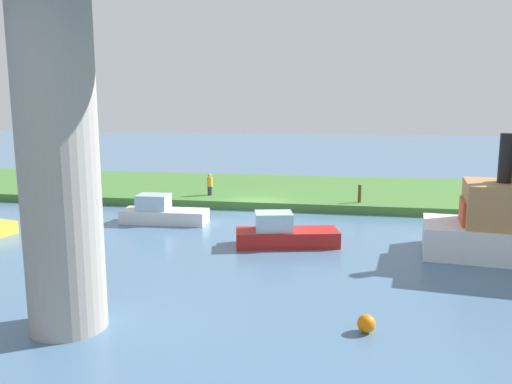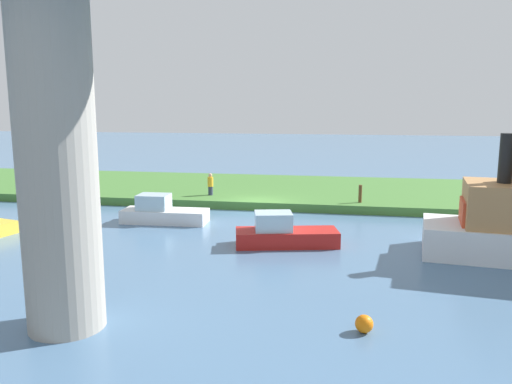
{
  "view_description": "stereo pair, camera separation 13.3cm",
  "coord_description": "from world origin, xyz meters",
  "px_view_note": "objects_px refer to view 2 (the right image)",
  "views": [
    {
      "loc": [
        -4.98,
        28.76,
        6.14
      ],
      "look_at": [
        -0.82,
        5.0,
        2.0
      ],
      "focal_mm": 35.65,
      "sensor_mm": 36.0,
      "label": 1
    },
    {
      "loc": [
        -5.11,
        28.74,
        6.14
      ],
      "look_at": [
        -0.82,
        5.0,
        2.0
      ],
      "focal_mm": 35.65,
      "sensor_mm": 36.0,
      "label": 2
    }
  ],
  "objects_px": {
    "bridge_pylon": "(57,162)",
    "marker_buoy": "(364,324)",
    "person_on_bank": "(210,184)",
    "motorboat_red": "(162,212)",
    "skiff_small": "(283,234)",
    "mooring_post": "(360,194)"
  },
  "relations": [
    {
      "from": "person_on_bank",
      "to": "mooring_post",
      "type": "height_order",
      "value": "person_on_bank"
    },
    {
      "from": "mooring_post",
      "to": "motorboat_red",
      "type": "height_order",
      "value": "mooring_post"
    },
    {
      "from": "person_on_bank",
      "to": "motorboat_red",
      "type": "distance_m",
      "value": 5.89
    },
    {
      "from": "bridge_pylon",
      "to": "mooring_post",
      "type": "relative_size",
      "value": 9.01
    },
    {
      "from": "motorboat_red",
      "to": "marker_buoy",
      "type": "height_order",
      "value": "motorboat_red"
    },
    {
      "from": "motorboat_red",
      "to": "mooring_post",
      "type": "bearing_deg",
      "value": -154.68
    },
    {
      "from": "person_on_bank",
      "to": "skiff_small",
      "type": "relative_size",
      "value": 0.29
    },
    {
      "from": "bridge_pylon",
      "to": "motorboat_red",
      "type": "height_order",
      "value": "bridge_pylon"
    },
    {
      "from": "marker_buoy",
      "to": "motorboat_red",
      "type": "bearing_deg",
      "value": -48.87
    },
    {
      "from": "person_on_bank",
      "to": "skiff_small",
      "type": "bearing_deg",
      "value": 122.62
    },
    {
      "from": "motorboat_red",
      "to": "skiff_small",
      "type": "bearing_deg",
      "value": 154.27
    },
    {
      "from": "bridge_pylon",
      "to": "marker_buoy",
      "type": "xyz_separation_m",
      "value": [
        -8.17,
        -1.09,
        -4.41
      ]
    },
    {
      "from": "marker_buoy",
      "to": "bridge_pylon",
      "type": "bearing_deg",
      "value": 7.6
    },
    {
      "from": "motorboat_red",
      "to": "marker_buoy",
      "type": "xyz_separation_m",
      "value": [
        -10.14,
        11.61,
        -0.28
      ]
    },
    {
      "from": "bridge_pylon",
      "to": "skiff_small",
      "type": "relative_size",
      "value": 1.97
    },
    {
      "from": "motorboat_red",
      "to": "skiff_small",
      "type": "relative_size",
      "value": 0.96
    },
    {
      "from": "motorboat_red",
      "to": "skiff_small",
      "type": "height_order",
      "value": "skiff_small"
    },
    {
      "from": "mooring_post",
      "to": "marker_buoy",
      "type": "bearing_deg",
      "value": 89.25
    },
    {
      "from": "person_on_bank",
      "to": "marker_buoy",
      "type": "distance_m",
      "value": 19.61
    },
    {
      "from": "bridge_pylon",
      "to": "motorboat_red",
      "type": "bearing_deg",
      "value": -81.19
    },
    {
      "from": "bridge_pylon",
      "to": "motorboat_red",
      "type": "xyz_separation_m",
      "value": [
        1.97,
        -12.7,
        -4.13
      ]
    },
    {
      "from": "bridge_pylon",
      "to": "person_on_bank",
      "type": "distance_m",
      "value": 18.8
    }
  ]
}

